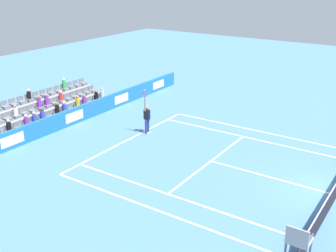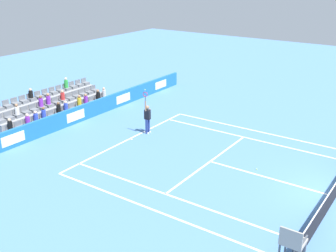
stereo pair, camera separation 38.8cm
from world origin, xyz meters
The scene contains 14 objects.
ground_plane centered at (0.00, 0.00, 0.00)m, with size 80.00×80.00×0.00m, color #4C7AB2.
line_baseline centered at (0.00, -11.89, 0.00)m, with size 10.97×0.10×0.01m, color white.
line_service centered at (0.00, -6.40, 0.00)m, with size 8.23×0.10×0.01m, color white.
line_centre_service centered at (0.00, -3.20, 0.00)m, with size 0.10×6.40×0.01m, color white.
line_singles_sideline_left centered at (4.12, -5.95, 0.00)m, with size 0.10×11.89×0.01m, color white.
line_singles_sideline_right centered at (-4.12, -5.95, 0.00)m, with size 0.10×11.89×0.01m, color white.
line_doubles_sideline_left centered at (5.49, -5.95, 0.00)m, with size 0.10×11.89×0.01m, color white.
line_doubles_sideline_right centered at (-5.49, -5.95, 0.00)m, with size 0.10×11.89×0.01m, color white.
line_centre_mark centered at (0.00, -11.79, 0.00)m, with size 0.10×0.20×0.01m, color white.
sponsor_barrier centered at (0.00, -16.53, 0.54)m, with size 23.81×0.22×1.08m.
tennis_player centered at (-1.36, -11.58, 0.99)m, with size 0.53×0.39×2.85m.
umpire_chair centered at (6.76, 0.16, 1.52)m, with size 0.70×0.70×2.34m.
stadium_stand centered at (0.01, -18.83, 0.55)m, with size 8.68×2.85×2.21m.
loose_tennis_ball centered at (-0.49, -4.00, 0.03)m, with size 0.07×0.07×0.07m, color #D1E533.
Camera 2 is at (17.53, 3.02, 9.52)m, focal length 44.38 mm.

